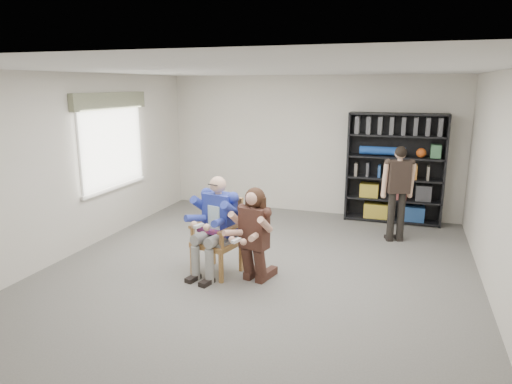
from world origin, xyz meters
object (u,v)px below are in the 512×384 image
(kneeling_woman, at_px, (253,237))
(standing_man, at_px, (398,194))
(bookshelf, at_px, (395,169))
(seated_man, at_px, (216,226))
(armchair, at_px, (217,237))

(kneeling_woman, relative_size, standing_man, 0.79)
(kneeling_woman, height_order, bookshelf, bookshelf)
(seated_man, bearing_deg, bookshelf, 70.49)
(seated_man, distance_m, bookshelf, 4.08)
(armchair, height_order, seated_man, seated_man)
(standing_man, bearing_deg, bookshelf, 74.92)
(seated_man, xyz_separation_m, kneeling_woman, (0.58, -0.12, -0.06))
(seated_man, bearing_deg, standing_man, 57.50)
(armchair, height_order, kneeling_woman, kneeling_woman)
(armchair, distance_m, standing_man, 3.25)
(armchair, relative_size, standing_man, 0.66)
(bookshelf, distance_m, standing_man, 1.19)
(seated_man, relative_size, standing_man, 0.86)
(standing_man, bearing_deg, armchair, -156.42)
(kneeling_woman, xyz_separation_m, standing_man, (1.76, 2.35, 0.17))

